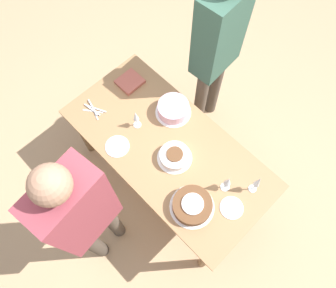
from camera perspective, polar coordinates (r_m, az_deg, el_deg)
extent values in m
plane|color=tan|center=(3.20, 0.00, -5.87)|extent=(12.00, 12.00, 0.00)
cube|color=#9E754C|center=(2.52, 0.00, -0.61)|extent=(1.68, 0.83, 0.03)
cylinder|color=brown|center=(3.09, -14.60, 1.94)|extent=(0.07, 0.07, 0.72)
cylinder|color=brown|center=(2.71, 6.61, -19.33)|extent=(0.07, 0.07, 0.72)
cylinder|color=brown|center=(3.24, -5.28, 9.52)|extent=(0.07, 0.07, 0.72)
cylinder|color=brown|center=(2.88, 15.90, -9.30)|extent=(0.07, 0.07, 0.72)
cylinder|color=white|center=(2.47, 1.15, -2.41)|extent=(0.26, 0.26, 0.01)
cylinder|color=white|center=(2.43, 1.17, -2.11)|extent=(0.22, 0.22, 0.06)
cylinder|color=brown|center=(2.40, 1.19, -1.77)|extent=(0.12, 0.12, 0.01)
cylinder|color=white|center=(2.36, 4.18, -10.83)|extent=(0.32, 0.32, 0.01)
cylinder|color=brown|center=(2.32, 4.25, -10.61)|extent=(0.28, 0.28, 0.07)
cylinder|color=white|center=(2.28, 4.32, -10.35)|extent=(0.15, 0.15, 0.01)
cylinder|color=white|center=(2.64, 0.91, 5.58)|extent=(0.29, 0.29, 0.01)
cylinder|color=#E5B2C6|center=(2.59, 0.93, 6.15)|extent=(0.25, 0.25, 0.10)
cylinder|color=silver|center=(2.46, 14.48, -7.55)|extent=(0.06, 0.06, 0.00)
cylinder|color=silver|center=(2.41, 14.79, -7.16)|extent=(0.01, 0.01, 0.11)
cone|color=silver|center=(2.30, 15.47, -6.31)|extent=(0.04, 0.04, 0.13)
cylinder|color=silver|center=(2.43, 9.90, -7.38)|extent=(0.07, 0.07, 0.00)
cylinder|color=silver|center=(2.38, 10.06, -7.08)|extent=(0.01, 0.01, 0.08)
cone|color=silver|center=(2.30, 10.44, -6.39)|extent=(0.05, 0.05, 0.11)
cylinder|color=silver|center=(2.59, -5.35, 3.37)|extent=(0.06, 0.06, 0.00)
cylinder|color=silver|center=(2.55, -5.44, 3.86)|extent=(0.01, 0.01, 0.09)
cone|color=silver|center=(2.47, -5.63, 4.89)|extent=(0.04, 0.04, 0.10)
cylinder|color=silver|center=(2.53, -8.82, -0.41)|extent=(0.19, 0.19, 0.01)
cylinder|color=silver|center=(2.39, 11.02, -10.85)|extent=(0.17, 0.17, 0.01)
cube|color=silver|center=(2.71, -12.96, 5.59)|extent=(0.14, 0.11, 0.00)
cube|color=silver|center=(2.70, -12.75, 5.56)|extent=(0.17, 0.06, 0.00)
cube|color=silver|center=(2.71, -12.32, 6.02)|extent=(0.16, 0.08, 0.00)
cube|color=silver|center=(2.71, -13.06, 5.86)|extent=(0.17, 0.04, 0.00)
cube|color=silver|center=(2.72, -12.97, 6.25)|extent=(0.17, 0.05, 0.00)
cube|color=#B75B4C|center=(2.80, -6.66, 10.74)|extent=(0.18, 0.20, 0.03)
cylinder|color=#4C4238|center=(2.69, -12.94, -16.56)|extent=(0.11, 0.11, 0.86)
cylinder|color=#4C4238|center=(2.69, -9.70, -13.08)|extent=(0.11, 0.11, 0.86)
cube|color=brown|center=(1.94, -15.57, -10.87)|extent=(0.27, 0.43, 0.72)
sphere|color=#997056|center=(1.51, -19.85, -6.73)|extent=(0.20, 0.20, 0.20)
cylinder|color=#4C4238|center=(3.20, 8.20, 10.10)|extent=(0.11, 0.11, 0.86)
cylinder|color=#4C4238|center=(3.09, 5.68, 7.63)|extent=(0.11, 0.11, 0.86)
cube|color=#335647|center=(2.52, 9.05, 18.69)|extent=(0.25, 0.41, 0.72)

